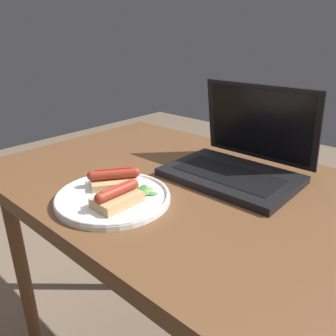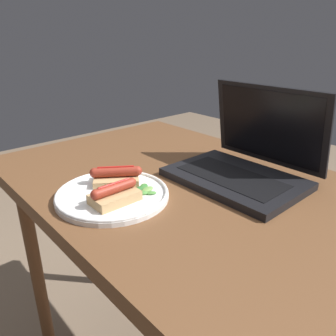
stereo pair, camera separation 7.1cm
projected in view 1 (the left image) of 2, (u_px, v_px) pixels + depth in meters
desk at (208, 218)px, 0.77m from camera, size 1.14×0.66×0.77m
laptop at (239, 160)px, 0.81m from camera, size 0.31×0.25×0.22m
plate at (113, 197)px, 0.69m from camera, size 0.24×0.24×0.02m
sausage_toast_left at (117, 197)px, 0.65m from camera, size 0.06×0.11×0.04m
sausage_toast_middle at (114, 179)px, 0.74m from camera, size 0.11×0.12×0.04m
salad_pile at (141, 191)px, 0.71m from camera, size 0.07×0.07×0.01m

